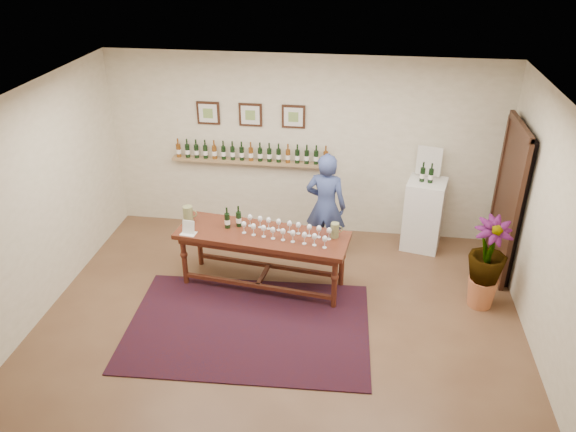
# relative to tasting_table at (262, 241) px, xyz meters

# --- Properties ---
(ground) EXTENTS (6.00, 6.00, 0.00)m
(ground) POSITION_rel_tasting_table_xyz_m (0.35, -0.82, -0.69)
(ground) COLOR brown
(ground) RESTS_ON ground
(room_shell) EXTENTS (6.00, 6.00, 6.00)m
(room_shell) POSITION_rel_tasting_table_xyz_m (2.46, 1.04, 0.43)
(room_shell) COLOR silver
(room_shell) RESTS_ON ground
(rug) EXTENTS (3.05, 2.10, 0.02)m
(rug) POSITION_rel_tasting_table_xyz_m (-0.02, -0.93, -0.68)
(rug) COLOR #45110C
(rug) RESTS_ON ground
(tasting_table) EXTENTS (2.35, 1.01, 0.81)m
(tasting_table) POSITION_rel_tasting_table_xyz_m (0.00, 0.00, 0.00)
(tasting_table) COLOR #421810
(tasting_table) RESTS_ON ground
(table_glasses) EXTENTS (1.32, 0.54, 0.18)m
(table_glasses) POSITION_rel_tasting_table_xyz_m (0.32, -0.03, 0.21)
(table_glasses) COLOR white
(table_glasses) RESTS_ON tasting_table
(table_bottles) EXTENTS (0.33, 0.22, 0.32)m
(table_bottles) POSITION_rel_tasting_table_xyz_m (-0.42, 0.12, 0.28)
(table_bottles) COLOR black
(table_bottles) RESTS_ON tasting_table
(pitcher_left) EXTENTS (0.19, 0.19, 0.25)m
(pitcher_left) POSITION_rel_tasting_table_xyz_m (-1.05, 0.16, 0.24)
(pitcher_left) COLOR olive
(pitcher_left) RESTS_ON tasting_table
(pitcher_right) EXTENTS (0.15, 0.15, 0.20)m
(pitcher_right) POSITION_rel_tasting_table_xyz_m (0.95, 0.04, 0.22)
(pitcher_right) COLOR olive
(pitcher_right) RESTS_ON tasting_table
(menu_card) EXTENTS (0.21, 0.17, 0.18)m
(menu_card) POSITION_rel_tasting_table_xyz_m (-0.96, -0.12, 0.21)
(menu_card) COLOR silver
(menu_card) RESTS_ON tasting_table
(display_pedestal) EXTENTS (0.65, 0.65, 1.09)m
(display_pedestal) POSITION_rel_tasting_table_xyz_m (2.21, 1.36, -0.14)
(display_pedestal) COLOR white
(display_pedestal) RESTS_ON ground
(pedestal_bottles) EXTENTS (0.32, 0.15, 0.31)m
(pedestal_bottles) POSITION_rel_tasting_table_xyz_m (2.18, 1.34, 0.56)
(pedestal_bottles) COLOR black
(pedestal_bottles) RESTS_ON display_pedestal
(info_sign) EXTENTS (0.36, 0.10, 0.50)m
(info_sign) POSITION_rel_tasting_table_xyz_m (2.22, 1.53, 0.65)
(info_sign) COLOR silver
(info_sign) RESTS_ON display_pedestal
(potted_plant) EXTENTS (0.64, 0.64, 1.08)m
(potted_plant) POSITION_rel_tasting_table_xyz_m (2.88, -0.07, -0.05)
(potted_plant) COLOR #B7653D
(potted_plant) RESTS_ON ground
(person) EXTENTS (0.64, 0.47, 1.62)m
(person) POSITION_rel_tasting_table_xyz_m (0.77, 0.89, 0.13)
(person) COLOR #35457E
(person) RESTS_ON ground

